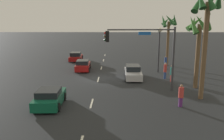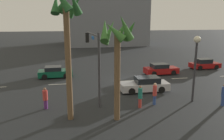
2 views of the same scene
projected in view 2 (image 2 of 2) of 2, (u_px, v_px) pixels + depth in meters
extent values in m
plane|color=#232628|center=(133.00, 81.00, 25.72)|extent=(220.00, 220.00, 0.00)
cube|color=silver|center=(180.00, 78.00, 26.71)|extent=(1.98, 0.14, 0.01)
cube|color=silver|center=(127.00, 81.00, 25.61)|extent=(2.27, 0.14, 0.01)
cube|color=silver|center=(59.00, 84.00, 24.29)|extent=(2.12, 0.14, 0.01)
cube|color=maroon|center=(161.00, 70.00, 28.60)|extent=(4.24, 1.89, 0.71)
cube|color=black|center=(159.00, 66.00, 28.41)|extent=(2.06, 1.59, 0.50)
cylinder|color=black|center=(168.00, 70.00, 29.69)|extent=(0.65, 0.25, 0.64)
cylinder|color=black|center=(173.00, 73.00, 28.15)|extent=(0.65, 0.25, 0.64)
cylinder|color=black|center=(149.00, 71.00, 29.13)|extent=(0.65, 0.25, 0.64)
cylinder|color=black|center=(154.00, 74.00, 27.60)|extent=(0.65, 0.25, 0.64)
cube|color=#B7B7BC|center=(144.00, 86.00, 21.90)|extent=(4.68, 1.81, 0.69)
cube|color=black|center=(147.00, 80.00, 21.80)|extent=(2.26, 1.57, 0.56)
cylinder|color=black|center=(132.00, 91.00, 20.91)|extent=(0.64, 0.23, 0.64)
cylinder|color=black|center=(128.00, 86.00, 22.50)|extent=(0.64, 0.23, 0.64)
cylinder|color=black|center=(161.00, 90.00, 21.38)|extent=(0.64, 0.23, 0.64)
cylinder|color=black|center=(155.00, 85.00, 22.97)|extent=(0.64, 0.23, 0.64)
cube|color=maroon|center=(205.00, 65.00, 31.93)|extent=(4.10, 1.90, 0.65)
cube|color=black|center=(204.00, 61.00, 31.74)|extent=(1.99, 1.63, 0.59)
cylinder|color=black|center=(209.00, 65.00, 33.03)|extent=(0.65, 0.24, 0.64)
cylinder|color=black|center=(216.00, 67.00, 31.40)|extent=(0.65, 0.24, 0.64)
cylinder|color=black|center=(193.00, 65.00, 32.53)|extent=(0.65, 0.24, 0.64)
cylinder|color=black|center=(200.00, 68.00, 30.90)|extent=(0.65, 0.24, 0.64)
cube|color=#0F5138|center=(56.00, 73.00, 27.11)|extent=(4.00, 1.98, 0.71)
cube|color=black|center=(53.00, 68.00, 26.93)|extent=(1.94, 1.69, 0.47)
cylinder|color=black|center=(66.00, 73.00, 28.23)|extent=(0.65, 0.24, 0.64)
cylinder|color=black|center=(66.00, 76.00, 26.57)|extent=(0.65, 0.24, 0.64)
cylinder|color=black|center=(46.00, 73.00, 27.73)|extent=(0.65, 0.24, 0.64)
cylinder|color=black|center=(45.00, 77.00, 26.07)|extent=(0.65, 0.24, 0.64)
cylinder|color=#38383D|center=(99.00, 71.00, 17.44)|extent=(0.20, 0.20, 5.84)
cylinder|color=#38383D|center=(92.00, 34.00, 19.67)|extent=(0.56, 5.97, 0.12)
cube|color=black|center=(87.00, 38.00, 22.62)|extent=(0.34, 0.34, 0.95)
sphere|color=red|center=(87.00, 35.00, 22.73)|extent=(0.20, 0.20, 0.20)
sphere|color=#392605|center=(87.00, 38.00, 22.79)|extent=(0.20, 0.20, 0.20)
sphere|color=black|center=(87.00, 41.00, 22.86)|extent=(0.20, 0.20, 0.20)
cube|color=#1959B2|center=(93.00, 38.00, 19.46)|extent=(0.12, 1.10, 0.28)
cylinder|color=#2D2D33|center=(194.00, 73.00, 18.73)|extent=(0.18, 0.18, 4.97)
sphere|color=#F2EACC|center=(197.00, 39.00, 18.12)|extent=(0.56, 0.56, 0.56)
cylinder|color=#2D478C|center=(223.00, 101.00, 18.24)|extent=(0.35, 0.35, 0.75)
cylinder|color=#2D478C|center=(224.00, 92.00, 18.07)|extent=(0.46, 0.46, 0.82)
cylinder|color=#BF3833|center=(140.00, 103.00, 17.85)|extent=(0.26, 0.26, 0.76)
cylinder|color=#1E7266|center=(140.00, 93.00, 17.67)|extent=(0.34, 0.34, 0.83)
sphere|color=#8C664C|center=(140.00, 87.00, 17.56)|extent=(0.22, 0.22, 0.22)
cylinder|color=#2D478C|center=(154.00, 100.00, 18.47)|extent=(0.31, 0.31, 0.77)
cylinder|color=#BF3833|center=(155.00, 91.00, 18.29)|extent=(0.42, 0.42, 0.84)
sphere|color=tan|center=(155.00, 84.00, 18.17)|extent=(0.23, 0.23, 0.23)
cylinder|color=#59266B|center=(46.00, 104.00, 17.60)|extent=(0.40, 0.40, 0.72)
cylinder|color=#BF3833|center=(45.00, 95.00, 17.44)|extent=(0.54, 0.54, 0.79)
sphere|color=#8C664C|center=(45.00, 89.00, 17.33)|extent=(0.21, 0.21, 0.21)
cylinder|color=brown|center=(68.00, 65.00, 15.04)|extent=(0.40, 0.40, 7.77)
cone|color=#235628|center=(56.00, 4.00, 14.18)|extent=(0.73, 1.14, 1.38)
cone|color=#235628|center=(62.00, 0.00, 13.44)|extent=(1.40, 0.90, 1.50)
cone|color=#235628|center=(75.00, 4.00, 13.93)|extent=(1.13, 1.31, 1.45)
cone|color=#235628|center=(75.00, 6.00, 14.88)|extent=(1.47, 1.42, 1.62)
cone|color=#235628|center=(63.00, 3.00, 14.74)|extent=(1.19, 0.82, 1.39)
cylinder|color=brown|center=(117.00, 77.00, 15.17)|extent=(0.41, 0.41, 6.07)
cone|color=#38702D|center=(105.00, 30.00, 14.49)|extent=(0.82, 1.51, 1.63)
cone|color=#38702D|center=(115.00, 31.00, 13.81)|extent=(1.56, 1.11, 1.38)
cone|color=#38702D|center=(125.00, 28.00, 13.80)|extent=(1.37, 1.03, 1.70)
cone|color=#38702D|center=(130.00, 30.00, 14.81)|extent=(0.89, 1.82, 1.57)
cone|color=#38702D|center=(122.00, 30.00, 15.02)|extent=(1.19, 1.11, 1.36)
cone|color=#38702D|center=(109.00, 32.00, 15.16)|extent=(1.41, 1.13, 1.75)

